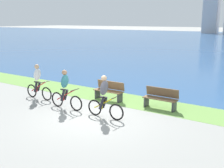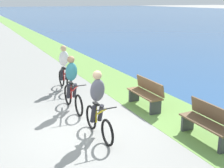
{
  "view_description": "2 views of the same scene",
  "coord_description": "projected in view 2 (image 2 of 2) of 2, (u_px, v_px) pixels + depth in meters",
  "views": [
    {
      "loc": [
        6.37,
        -8.18,
        3.74
      ],
      "look_at": [
        0.34,
        0.79,
        1.25
      ],
      "focal_mm": 44.49,
      "sensor_mm": 36.0,
      "label": 1
    },
    {
      "loc": [
        6.62,
        -2.34,
        3.31
      ],
      "look_at": [
        0.16,
        0.72,
        1.26
      ],
      "focal_mm": 47.15,
      "sensor_mm": 36.0,
      "label": 2
    }
  ],
  "objects": [
    {
      "name": "bench_far_along_path",
      "position": [
        208.0,
        123.0,
        7.09
      ],
      "size": [
        1.5,
        0.47,
        0.9
      ],
      "color": "brown",
      "rests_on": "ground"
    },
    {
      "name": "cyclist_trailing",
      "position": [
        72.0,
        84.0,
        8.98
      ],
      "size": [
        1.75,
        0.52,
        1.7
      ],
      "color": "black",
      "rests_on": "ground"
    },
    {
      "name": "cyclist_distant_rear",
      "position": [
        65.0,
        68.0,
        11.04
      ],
      "size": [
        1.7,
        0.52,
        1.69
      ],
      "color": "black",
      "rests_on": "ground"
    },
    {
      "name": "cyclist_lead",
      "position": [
        98.0,
        105.0,
        7.19
      ],
      "size": [
        1.69,
        0.52,
        1.69
      ],
      "color": "black",
      "rests_on": "ground"
    },
    {
      "name": "ground_plane",
      "position": [
        84.0,
        132.0,
        7.63
      ],
      "size": [
        300.0,
        300.0,
        0.0
      ],
      "primitive_type": "plane",
      "color": "gray"
    },
    {
      "name": "grass_strip_bayside",
      "position": [
        174.0,
        114.0,
        8.8
      ],
      "size": [
        120.0,
        2.04,
        0.01
      ],
      "primitive_type": "cube",
      "color": "#6B9947",
      "rests_on": "ground"
    },
    {
      "name": "bench_near_path",
      "position": [
        146.0,
        94.0,
        9.3
      ],
      "size": [
        1.5,
        0.47,
        0.9
      ],
      "color": "brown",
      "rests_on": "ground"
    }
  ]
}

